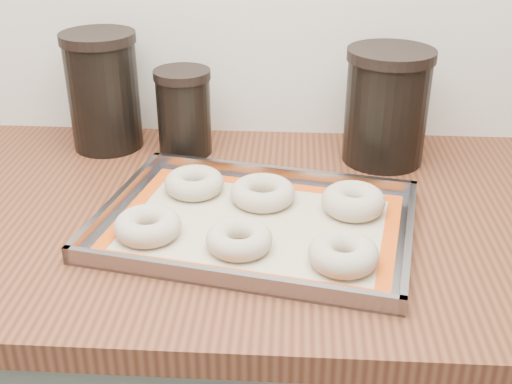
# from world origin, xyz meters

# --- Properties ---
(countertop) EXTENTS (3.06, 0.68, 0.04)m
(countertop) POSITION_xyz_m (0.00, 1.68, 0.88)
(countertop) COLOR brown
(countertop) RESTS_ON cabinet
(baking_tray) EXTENTS (0.51, 0.41, 0.03)m
(baking_tray) POSITION_xyz_m (0.01, 1.62, 0.91)
(baking_tray) COLOR gray
(baking_tray) RESTS_ON countertop
(baking_mat) EXTENTS (0.47, 0.36, 0.00)m
(baking_mat) POSITION_xyz_m (0.01, 1.62, 0.90)
(baking_mat) COLOR #C6B793
(baking_mat) RESTS_ON baking_tray
(bagel_front_left) EXTENTS (0.12, 0.12, 0.03)m
(bagel_front_left) POSITION_xyz_m (-0.15, 1.57, 0.92)
(bagel_front_left) COLOR #BBAB91
(bagel_front_left) RESTS_ON baking_mat
(bagel_front_mid) EXTENTS (0.10, 0.10, 0.03)m
(bagel_front_mid) POSITION_xyz_m (-0.01, 1.55, 0.92)
(bagel_front_mid) COLOR #BBAB91
(bagel_front_mid) RESTS_ON baking_mat
(bagel_front_right) EXTENTS (0.10, 0.10, 0.04)m
(bagel_front_right) POSITION_xyz_m (0.13, 1.51, 0.92)
(bagel_front_right) COLOR #BBAB91
(bagel_front_right) RESTS_ON baking_mat
(bagel_back_left) EXTENTS (0.11, 0.11, 0.03)m
(bagel_back_left) POSITION_xyz_m (-0.10, 1.72, 0.92)
(bagel_back_left) COLOR #BBAB91
(bagel_back_left) RESTS_ON baking_mat
(bagel_back_mid) EXTENTS (0.13, 0.13, 0.03)m
(bagel_back_mid) POSITION_xyz_m (0.01, 1.69, 0.92)
(bagel_back_mid) COLOR #BBAB91
(bagel_back_mid) RESTS_ON baking_mat
(bagel_back_right) EXTENTS (0.13, 0.13, 0.04)m
(bagel_back_right) POSITION_xyz_m (0.16, 1.66, 0.92)
(bagel_back_right) COLOR #BBAB91
(bagel_back_right) RESTS_ON baking_mat
(canister_left) EXTENTS (0.14, 0.14, 0.22)m
(canister_left) POSITION_xyz_m (-0.30, 1.91, 1.01)
(canister_left) COLOR black
(canister_left) RESTS_ON countertop
(canister_mid) EXTENTS (0.10, 0.10, 0.16)m
(canister_mid) POSITION_xyz_m (-0.14, 1.89, 0.98)
(canister_mid) COLOR black
(canister_mid) RESTS_ON countertop
(canister_right) EXTENTS (0.15, 0.15, 0.21)m
(canister_right) POSITION_xyz_m (0.22, 1.88, 1.00)
(canister_right) COLOR black
(canister_right) RESTS_ON countertop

